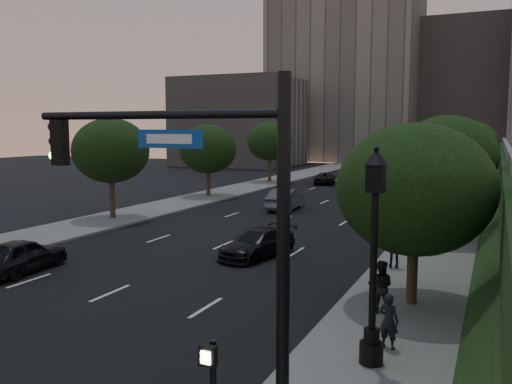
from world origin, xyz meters
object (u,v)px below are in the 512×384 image
at_px(pedestrian_b, 380,287).
at_px(sedan_far_right, 405,194).
at_px(sedan_near_right, 258,243).
at_px(sedan_mid_left, 286,199).
at_px(street_lamp, 373,267).
at_px(sedan_far_left, 325,178).
at_px(sedan_near_left, 21,255).
at_px(pedestrian_a, 389,321).
at_px(traffic_signal_mast, 228,258).
at_px(pedestrian_c, 395,248).

bearing_deg(pedestrian_b, sedan_far_right, -88.66).
bearing_deg(sedan_near_right, sedan_far_right, 94.04).
distance_m(sedan_mid_left, sedan_near_right, 14.93).
bearing_deg(street_lamp, sedan_far_right, 97.17).
height_order(sedan_far_left, pedestrian_b, pedestrian_b).
bearing_deg(sedan_far_left, sedan_near_left, 75.00).
height_order(sedan_far_right, pedestrian_b, pedestrian_b).
distance_m(sedan_near_right, sedan_far_right, 22.64).
height_order(street_lamp, sedan_near_right, street_lamp).
bearing_deg(pedestrian_a, street_lamp, 92.26).
height_order(sedan_mid_left, sedan_far_right, sedan_mid_left).
relative_size(traffic_signal_mast, sedan_far_right, 1.75).
bearing_deg(sedan_near_left, sedan_mid_left, -105.84).
xyz_separation_m(sedan_near_right, pedestrian_b, (6.88, -5.83, 0.34)).
distance_m(sedan_near_left, pedestrian_b, 14.88).
relative_size(street_lamp, sedan_far_right, 1.40).
bearing_deg(pedestrian_c, sedan_far_right, -97.90).
bearing_deg(sedan_near_right, street_lamp, -40.00).
bearing_deg(pedestrian_c, sedan_mid_left, -69.47).
bearing_deg(pedestrian_c, sedan_far_left, -83.97).
bearing_deg(traffic_signal_mast, street_lamp, 68.17).
bearing_deg(sedan_mid_left, sedan_far_left, -85.70).
relative_size(sedan_near_left, sedan_mid_left, 0.89).
distance_m(sedan_far_right, pedestrian_a, 31.28).
height_order(traffic_signal_mast, street_lamp, traffic_signal_mast).
relative_size(sedan_mid_left, pedestrian_b, 2.85).
bearing_deg(pedestrian_b, pedestrian_c, -90.35).
distance_m(sedan_far_left, pedestrian_a, 44.55).
height_order(sedan_near_left, sedan_near_right, sedan_near_left).
xyz_separation_m(pedestrian_b, pedestrian_c, (-0.55, 5.86, 0.02)).
xyz_separation_m(sedan_far_left, pedestrian_b, (13.70, -39.37, 0.37)).
height_order(sedan_mid_left, sedan_near_right, sedan_mid_left).
bearing_deg(sedan_far_right, traffic_signal_mast, -100.23).
height_order(sedan_near_left, sedan_far_left, sedan_near_left).
height_order(sedan_near_right, pedestrian_a, pedestrian_a).
distance_m(sedan_near_left, pedestrian_a, 15.76).
bearing_deg(sedan_mid_left, traffic_signal_mast, 104.89).
distance_m(sedan_far_left, sedan_near_right, 34.22).
distance_m(sedan_far_left, pedestrian_c, 35.99).
bearing_deg(sedan_near_left, sedan_far_left, -96.87).
distance_m(pedestrian_a, pedestrian_b, 2.88).
relative_size(sedan_far_right, pedestrian_a, 2.64).
bearing_deg(pedestrian_b, sedan_near_left, -2.95).
relative_size(sedan_mid_left, sedan_far_right, 1.21).
distance_m(sedan_near_left, sedan_near_right, 10.32).
bearing_deg(sedan_mid_left, pedestrian_c, 122.03).
distance_m(sedan_near_left, sedan_far_left, 40.10).
height_order(sedan_near_right, pedestrian_b, pedestrian_b).
xyz_separation_m(street_lamp, pedestrian_c, (-1.10, 9.77, -1.61)).
distance_m(sedan_far_left, pedestrian_b, 41.68).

